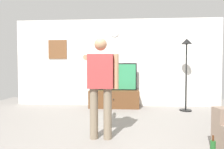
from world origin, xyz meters
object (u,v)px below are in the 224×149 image
object	(u,v)px
framed_picture	(58,49)
person_standing_nearer_lamp	(101,82)
tv_stand	(114,99)
wall_clock	(115,32)
television	(114,77)
floor_lamp	(186,59)

from	to	relation	value
framed_picture	person_standing_nearer_lamp	world-z (taller)	framed_picture
tv_stand	wall_clock	distance (m)	2.06
wall_clock	person_standing_nearer_lamp	distance (m)	3.02
wall_clock	person_standing_nearer_lamp	world-z (taller)	wall_clock
tv_stand	television	world-z (taller)	television
television	person_standing_nearer_lamp	bearing A→B (deg)	-91.97
television	floor_lamp	size ratio (longest dim) A/B	0.68
television	framed_picture	size ratio (longest dim) A/B	2.26
tv_stand	television	size ratio (longest dim) A/B	1.10
television	floor_lamp	xyz separation A→B (m)	(2.01, -0.33, 0.50)
television	person_standing_nearer_lamp	size ratio (longest dim) A/B	0.79
person_standing_nearer_lamp	framed_picture	bearing A→B (deg)	122.47
television	framed_picture	world-z (taller)	framed_picture
wall_clock	person_standing_nearer_lamp	size ratio (longest dim) A/B	0.17
floor_lamp	wall_clock	bearing A→B (deg)	164.06
tv_stand	framed_picture	xyz separation A→B (m)	(-1.82, 0.30, 1.51)
television	person_standing_nearer_lamp	world-z (taller)	person_standing_nearer_lamp
television	floor_lamp	world-z (taller)	floor_lamp
tv_stand	floor_lamp	world-z (taller)	floor_lamp
person_standing_nearer_lamp	floor_lamp	bearing A→B (deg)	45.68
floor_lamp	television	bearing A→B (deg)	170.68
tv_stand	person_standing_nearer_lamp	xyz separation A→B (m)	(-0.09, -2.42, 0.71)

